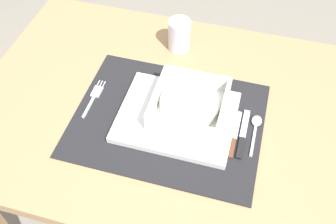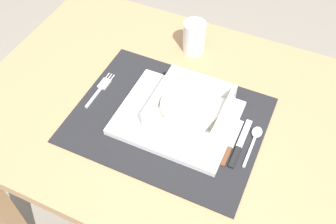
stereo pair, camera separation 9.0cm
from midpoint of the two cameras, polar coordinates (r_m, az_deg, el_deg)
name	(u,v)px [view 2 (the right image)]	position (r m, az deg, el deg)	size (l,w,h in m)	color
dining_table	(172,132)	(1.03, 3.08, -3.16)	(0.98, 0.69, 0.71)	#A37A51
placemat	(168,120)	(0.92, 2.79, -1.30)	(0.44, 0.35, 0.00)	black
serving_plate	(177,118)	(0.91, 4.13, -1.03)	(0.27, 0.22, 0.02)	white
porridge_bowl	(190,108)	(0.90, 6.16, 0.40)	(0.17, 0.17, 0.05)	white
fork	(101,88)	(0.99, -7.26, 3.45)	(0.02, 0.13, 0.00)	silver
spoon	(255,136)	(0.91, 15.54, -3.65)	(0.02, 0.12, 0.01)	silver
butter_knife	(239,146)	(0.89, 13.32, -5.09)	(0.01, 0.14, 0.01)	black
bread_knife	(231,145)	(0.89, 12.09, -4.99)	(0.01, 0.14, 0.01)	#59331E
drinking_glass	(194,38)	(1.07, 6.30, 10.65)	(0.06, 0.06, 0.09)	white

